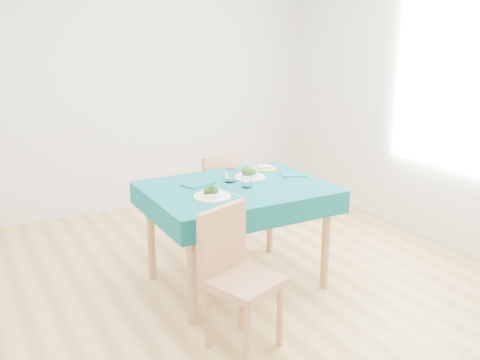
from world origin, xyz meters
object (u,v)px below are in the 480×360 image
bowl_far (249,173)px  chair_near (244,274)px  table (237,236)px  side_plate (264,168)px  bowl_near (212,192)px  chair_far (206,185)px

bowl_far → chair_near: bearing=-121.4°
table → chair_near: bearing=-115.6°
chair_near → side_plate: (0.78, 1.08, 0.29)m
bowl_near → chair_far: bearing=67.3°
table → chair_far: 0.83m
table → chair_near: (-0.36, -0.75, 0.10)m
chair_near → side_plate: chair_near is taller
bowl_far → table: bearing=-142.4°
table → bowl_near: bowl_near is taller
chair_near → bowl_far: bearing=38.6°
chair_near → bowl_far: 1.10m
chair_near → chair_far: (0.50, 1.56, 0.06)m
chair_far → bowl_near: chair_far is taller
chair_far → bowl_near: 1.07m
table → bowl_far: bearing=37.6°
bowl_near → bowl_far: (0.45, 0.29, -0.00)m
table → chair_far: bearing=80.6°
bowl_near → chair_near: bearing=-98.8°
side_plate → table: bearing=-142.9°
chair_far → bowl_far: chair_far is taller
chair_far → side_plate: bearing=101.1°
chair_near → bowl_near: 0.69m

